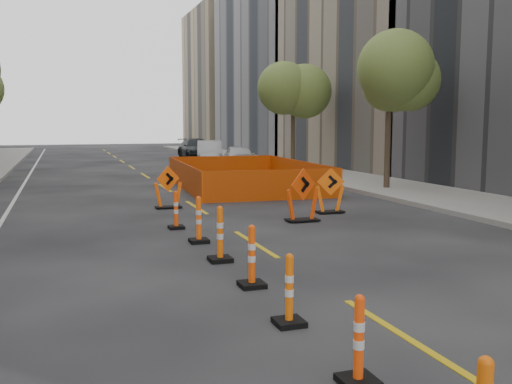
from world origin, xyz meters
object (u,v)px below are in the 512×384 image
object	(u,v)px
chevron_sign_center	(303,195)
chevron_sign_right	(330,191)
channelizer_4	(220,234)
channelizer_2	(289,289)
chevron_sign_left	(168,187)
parked_car_near	(239,157)
channelizer_6	(176,210)
channelizer_3	(252,256)
channelizer_1	(359,340)
channelizer_5	(199,219)
parked_car_far	(196,149)
parked_car_mid	(210,152)

from	to	relation	value
chevron_sign_center	chevron_sign_right	bearing A→B (deg)	16.78
channelizer_4	chevron_sign_right	bearing A→B (deg)	45.25
channelizer_2	chevron_sign_center	distance (m)	8.34
chevron_sign_left	parked_car_near	size ratio (longest dim) A/B	0.32
channelizer_6	chevron_sign_right	size ratio (longest dim) A/B	0.72
channelizer_3	channelizer_4	distance (m)	1.90
channelizer_4	channelizer_6	distance (m)	3.81
channelizer_2	channelizer_3	world-z (taller)	channelizer_3
channelizer_3	chevron_sign_right	world-z (taller)	chevron_sign_right
chevron_sign_left	chevron_sign_right	xyz separation A→B (m)	(4.53, -2.60, 0.00)
channelizer_4	chevron_sign_left	size ratio (longest dim) A/B	0.81
channelizer_4	chevron_sign_right	distance (m)	6.86
channelizer_4	chevron_sign_center	xyz separation A→B (m)	(3.42, 3.76, 0.19)
channelizer_3	chevron_sign_left	world-z (taller)	chevron_sign_left
channelizer_4	channelizer_6	xyz separation A→B (m)	(-0.15, 3.81, -0.06)
channelizer_2	channelizer_3	xyz separation A→B (m)	(0.10, 1.90, 0.03)
channelizer_6	channelizer_1	bearing A→B (deg)	-89.37
channelizer_5	chevron_sign_left	bearing A→B (deg)	87.07
channelizer_4	chevron_sign_left	distance (m)	7.48
channelizer_2	chevron_sign_center	world-z (taller)	chevron_sign_center
channelizer_1	channelizer_2	size ratio (longest dim) A/B	0.98
channelizer_4	parked_car_near	world-z (taller)	parked_car_near
parked_car_far	parked_car_mid	bearing A→B (deg)	-93.32
chevron_sign_center	parked_car_far	distance (m)	29.22
channelizer_5	parked_car_near	distance (m)	20.90
channelizer_5	parked_car_near	bearing A→B (deg)	70.24
channelizer_2	parked_car_far	size ratio (longest dim) A/B	0.19
parked_car_far	channelizer_2	bearing A→B (deg)	-100.81
channelizer_6	chevron_sign_left	world-z (taller)	chevron_sign_left
channelizer_2	channelizer_6	bearing A→B (deg)	90.69
channelizer_1	channelizer_4	bearing A→B (deg)	89.51
chevron_sign_left	parked_car_near	xyz separation A→B (m)	(6.78, 14.11, 0.04)
channelizer_3	channelizer_4	xyz separation A→B (m)	(-0.03, 1.90, 0.03)
channelizer_6	chevron_sign_center	xyz separation A→B (m)	(3.58, -0.05, 0.25)
chevron_sign_left	channelizer_5	bearing A→B (deg)	-113.86
channelizer_5	chevron_sign_right	distance (m)	5.66
channelizer_1	parked_car_mid	size ratio (longest dim) A/B	0.21
channelizer_1	chevron_sign_left	bearing A→B (deg)	88.51
parked_car_near	parked_car_far	bearing A→B (deg)	101.26
channelizer_5	channelizer_4	bearing A→B (deg)	-90.32
channelizer_5	parked_car_far	distance (m)	31.64
parked_car_mid	channelizer_4	bearing A→B (deg)	-90.51
channelizer_3	parked_car_far	bearing A→B (deg)	78.65
channelizer_3	parked_car_near	xyz separation A→B (m)	(7.04, 23.48, 0.20)
channelizer_1	chevron_sign_left	distance (m)	13.19
parked_car_mid	parked_car_far	size ratio (longest dim) A/B	0.89
chevron_sign_right	parked_car_near	distance (m)	16.86
channelizer_4	parked_car_near	size ratio (longest dim) A/B	0.26
parked_car_near	parked_car_far	size ratio (longest dim) A/B	0.81
channelizer_5	channelizer_6	xyz separation A→B (m)	(-0.16, 1.90, -0.04)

